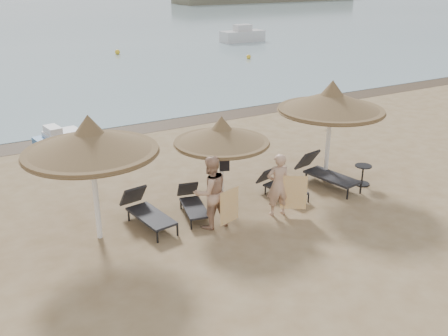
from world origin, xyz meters
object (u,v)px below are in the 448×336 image
at_px(palapa_center, 222,135).
at_px(lounger_far_right, 324,172).
at_px(pedal_boat, 63,140).
at_px(palapa_left, 90,142).
at_px(lounger_far_left, 146,210).
at_px(person_left, 210,187).
at_px(lounger_near_left, 192,202).
at_px(palapa_right, 331,102).
at_px(person_right, 278,180).
at_px(side_table, 362,175).
at_px(lounger_near_right, 280,185).

distance_m(palapa_center, lounger_far_right, 3.82).
bearing_deg(pedal_boat, lounger_far_right, -58.82).
bearing_deg(palapa_center, lounger_far_right, -5.44).
bearing_deg(lounger_far_right, palapa_left, 167.86).
bearing_deg(lounger_far_left, person_left, -43.20).
bearing_deg(palapa_center, lounger_near_left, -175.91).
distance_m(palapa_right, person_right, 3.32).
bearing_deg(palapa_right, person_left, -169.08).
height_order(side_table, pedal_boat, pedal_boat).
distance_m(palapa_right, lounger_far_right, 2.14).
bearing_deg(palapa_left, person_left, -17.78).
distance_m(lounger_near_left, lounger_far_right, 4.40).
bearing_deg(pedal_boat, person_left, -85.58).
bearing_deg(person_right, lounger_near_left, -18.50).
relative_size(lounger_near_left, person_right, 0.85).
height_order(person_right, pedal_boat, person_right).
bearing_deg(person_right, pedal_boat, -52.70).
distance_m(palapa_left, person_left, 3.13).
xyz_separation_m(palapa_left, lounger_near_left, (2.59, 0.04, -2.18)).
height_order(palapa_right, side_table, palapa_right).
relative_size(lounger_far_right, person_right, 1.07).
distance_m(lounger_far_left, lounger_near_right, 4.06).
height_order(palapa_left, palapa_right, palapa_right).
distance_m(palapa_left, palapa_center, 3.57).
relative_size(palapa_right, pedal_boat, 1.52).
relative_size(lounger_near_left, lounger_far_right, 0.79).
xyz_separation_m(palapa_left, person_right, (4.54, -1.16, -1.49)).
xyz_separation_m(lounger_far_left, lounger_near_left, (1.31, -0.07, -0.06)).
relative_size(palapa_left, lounger_near_left, 1.85).
bearing_deg(side_table, palapa_left, 174.43).
bearing_deg(person_right, lounger_near_right, -115.97).
height_order(lounger_far_right, person_left, person_left).
height_order(lounger_far_right, pedal_boat, lounger_far_right).
bearing_deg(side_table, person_left, -179.21).
height_order(palapa_right, lounger_near_left, palapa_right).
xyz_separation_m(palapa_center, lounger_near_right, (1.78, -0.30, -1.74)).
xyz_separation_m(lounger_near_left, person_left, (0.08, -0.90, 0.79)).
distance_m(palapa_left, lounger_far_right, 7.28).
distance_m(lounger_far_left, pedal_boat, 7.07).
xyz_separation_m(lounger_far_left, pedal_boat, (-0.49, 7.05, -0.05)).
distance_m(lounger_near_right, side_table, 2.76).
bearing_deg(person_right, palapa_center, -38.57).
bearing_deg(lounger_far_left, lounger_near_left, -11.52).
bearing_deg(side_table, lounger_near_left, 171.37).
bearing_deg(lounger_near_right, lounger_far_right, -14.61).
bearing_deg(lounger_far_right, lounger_near_right, 168.83).
height_order(palapa_left, pedal_boat, palapa_left).
distance_m(lounger_far_left, lounger_near_left, 1.32).
xyz_separation_m(palapa_left, person_left, (2.67, -0.86, -1.39)).
relative_size(palapa_right, lounger_near_left, 1.86).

